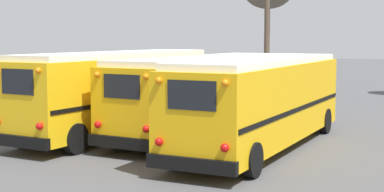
# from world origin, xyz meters

# --- Properties ---
(ground_plane) EXTENTS (160.00, 160.00, 0.00)m
(ground_plane) POSITION_xyz_m (0.00, 0.00, 0.00)
(ground_plane) COLOR #4C4C4F
(school_bus_0) EXTENTS (2.92, 10.42, 3.14)m
(school_bus_0) POSITION_xyz_m (-2.94, -0.44, 1.71)
(school_bus_0) COLOR yellow
(school_bus_0) RESTS_ON ground
(school_bus_1) EXTENTS (2.99, 10.76, 2.97)m
(school_bus_1) POSITION_xyz_m (-0.00, 0.99, 1.62)
(school_bus_1) COLOR #EAAA0F
(school_bus_1) RESTS_ON ground
(school_bus_2) EXTENTS (2.60, 10.76, 3.02)m
(school_bus_2) POSITION_xyz_m (2.94, -0.74, 1.65)
(school_bus_2) COLOR #EAAA0F
(school_bus_2) RESTS_ON ground
(utility_pole) EXTENTS (1.80, 0.29, 7.00)m
(utility_pole) POSITION_xyz_m (-1.45, 12.24, 3.65)
(utility_pole) COLOR brown
(utility_pole) RESTS_ON ground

